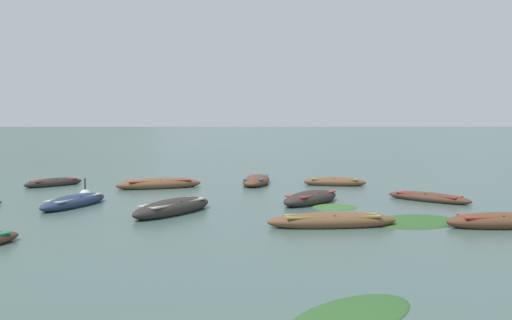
{
  "coord_description": "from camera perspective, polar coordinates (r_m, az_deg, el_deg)",
  "views": [
    {
      "loc": [
        -2.0,
        -6.12,
        3.15
      ],
      "look_at": [
        1.48,
        38.1,
        0.41
      ],
      "focal_mm": 39.75,
      "sensor_mm": 36.0,
      "label": 1
    }
  ],
  "objects": [
    {
      "name": "ground_plane",
      "position": [
        1506.12,
        -4.43,
        3.41
      ],
      "size": [
        6000.0,
        6000.0,
        0.0
      ],
      "primitive_type": "plane",
      "color": "#425B56"
    },
    {
      "name": "mountain_1",
      "position": [
        2427.85,
        -23.25,
        8.37
      ],
      "size": [
        1800.42,
        1800.42,
        439.05
      ],
      "primitive_type": "cone",
      "color": "#56665B",
      "rests_on": "ground"
    },
    {
      "name": "mountain_2",
      "position": [
        2152.37,
        5.55,
        9.11
      ],
      "size": [
        1511.15,
        1511.15,
        425.53
      ],
      "primitive_type": "cone",
      "color": "slate",
      "rests_on": "ground"
    },
    {
      "name": "mountain_3",
      "position": [
        2590.65,
        21.8,
        8.9
      ],
      "size": [
        1580.73,
        1580.73,
        513.56
      ],
      "primitive_type": "cone",
      "color": "slate",
      "rests_on": "ground"
    },
    {
      "name": "rowboat_1",
      "position": [
        23.11,
        -17.83,
        -4.02
      ],
      "size": [
        2.37,
        4.06,
        0.56
      ],
      "color": "navy",
      "rests_on": "ground"
    },
    {
      "name": "rowboat_2",
      "position": [
        22.97,
        5.54,
        -3.86
      ],
      "size": [
        3.26,
        3.53,
        0.64
      ],
      "color": "#2D2826",
      "rests_on": "ground"
    },
    {
      "name": "rowboat_3",
      "position": [
        29.87,
        7.91,
        -2.21
      ],
      "size": [
        3.42,
        1.91,
        0.55
      ],
      "color": "brown",
      "rests_on": "ground"
    },
    {
      "name": "rowboat_4",
      "position": [
        28.72,
        -9.73,
        -2.41
      ],
      "size": [
        4.46,
        2.46,
        0.64
      ],
      "color": "brown",
      "rests_on": "ground"
    },
    {
      "name": "rowboat_5",
      "position": [
        31.13,
        -19.69,
        -2.17
      ],
      "size": [
        2.89,
        2.98,
        0.52
      ],
      "color": "#2D2826",
      "rests_on": "ground"
    },
    {
      "name": "rowboat_6",
      "position": [
        24.59,
        16.97,
        -3.64
      ],
      "size": [
        3.07,
        3.52,
        0.45
      ],
      "color": "#4C3323",
      "rests_on": "ground"
    },
    {
      "name": "rowboat_7",
      "position": [
        17.79,
        7.67,
        -6.11
      ],
      "size": [
        4.09,
        1.09,
        0.57
      ],
      "color": "brown",
      "rests_on": "ground"
    },
    {
      "name": "rowboat_8",
      "position": [
        19.04,
        23.21,
        -5.71
      ],
      "size": [
        3.29,
        1.18,
        0.58
      ],
      "color": "brown",
      "rests_on": "ground"
    },
    {
      "name": "rowboat_9",
      "position": [
        20.44,
        -8.35,
        -4.78
      ],
      "size": [
        3.24,
        4.07,
        0.66
      ],
      "color": "#2D2826",
      "rests_on": "ground"
    },
    {
      "name": "rowboat_11",
      "position": [
        30.15,
        0.03,
        -2.09
      ],
      "size": [
        2.17,
        4.33,
        0.62
      ],
      "color": "brown",
      "rests_on": "ground"
    },
    {
      "name": "mooring_buoy",
      "position": [
        25.75,
        -16.81,
        -3.39
      ],
      "size": [
        0.51,
        0.51,
        0.99
      ],
      "color": "silver",
      "rests_on": "ground"
    },
    {
      "name": "weed_patch_1",
      "position": [
        21.93,
        7.9,
        -4.75
      ],
      "size": [
        2.33,
        2.35,
        0.14
      ],
      "primitive_type": "ellipsoid",
      "rotation": [
        0.0,
        0.0,
        2.63
      ],
      "color": "#38662D",
      "rests_on": "ground"
    },
    {
      "name": "weed_patch_2",
      "position": [
        19.28,
        15.69,
        -5.99
      ],
      "size": [
        4.09,
        4.04,
        0.14
      ],
      "primitive_type": "ellipsoid",
      "rotation": [
        0.0,
        0.0,
        0.74
      ],
      "color": "#2D5628",
      "rests_on": "ground"
    },
    {
      "name": "weed_patch_4",
      "position": [
        9.82,
        9.62,
        -15.21
      ],
      "size": [
        3.15,
        3.08,
        0.14
      ],
      "primitive_type": "ellipsoid",
      "rotation": [
        0.0,
        0.0,
        0.75
      ],
      "color": "#2D5628",
      "rests_on": "ground"
    }
  ]
}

